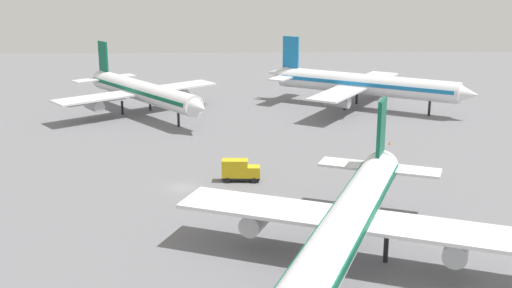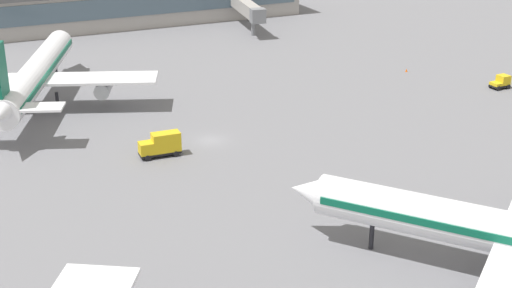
# 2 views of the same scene
# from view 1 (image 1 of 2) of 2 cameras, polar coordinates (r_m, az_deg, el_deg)

# --- Properties ---
(ground) EXTENTS (288.00, 288.00, 0.00)m
(ground) POSITION_cam_1_polar(r_m,az_deg,el_deg) (94.05, -6.42, -3.82)
(ground) COLOR slate
(airplane_at_gate) EXTENTS (44.02, 36.89, 14.89)m
(airplane_at_gate) POSITION_cam_1_polar(r_m,az_deg,el_deg) (144.88, 9.42, 5.22)
(airplane_at_gate) COLOR white
(airplane_at_gate) RESTS_ON ground
(airplane_taxiing) EXTENTS (38.35, 46.50, 14.76)m
(airplane_taxiing) POSITION_cam_1_polar(r_m,az_deg,el_deg) (68.63, 8.21, -6.67)
(airplane_taxiing) COLOR white
(airplane_taxiing) RESTS_ON ground
(airplane_distant) EXTENTS (33.38, 38.43, 14.00)m
(airplane_distant) POSITION_cam_1_polar(r_m,az_deg,el_deg) (139.02, -10.04, 4.62)
(airplane_distant) COLOR white
(airplane_distant) RESTS_ON ground
(catering_truck) EXTENTS (5.68, 2.40, 3.30)m
(catering_truck) POSITION_cam_1_polar(r_m,az_deg,el_deg) (95.64, -1.45, -2.32)
(catering_truck) COLOR black
(catering_truck) RESTS_ON ground
(safety_cone_near_gate) EXTENTS (0.44, 0.44, 0.60)m
(safety_cone_near_gate) POSITION_cam_1_polar(r_m,az_deg,el_deg) (117.54, 11.68, 0.10)
(safety_cone_near_gate) COLOR #EA590C
(safety_cone_near_gate) RESTS_ON ground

